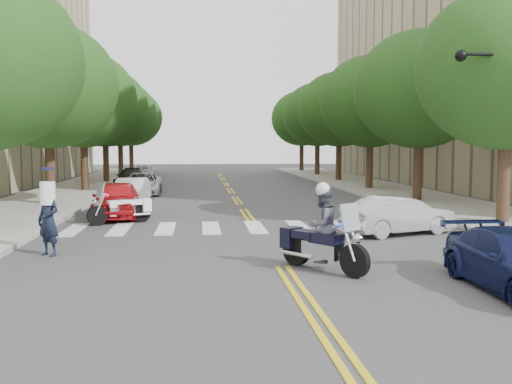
{
  "coord_description": "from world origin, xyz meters",
  "views": [
    {
      "loc": [
        -1.95,
        -13.15,
        2.91
      ],
      "look_at": [
        -0.04,
        5.82,
        1.3
      ],
      "focal_mm": 40.0,
      "sensor_mm": 36.0,
      "label": 1
    }
  ],
  "objects": [
    {
      "name": "tree_r_5",
      "position": [
        8.8,
        46.0,
        5.55
      ],
      "size": [
        6.4,
        6.4,
        8.45
      ],
      "color": "#382316",
      "rests_on": "ground"
    },
    {
      "name": "tree_r_4",
      "position": [
        8.8,
        38.0,
        5.55
      ],
      "size": [
        6.4,
        6.4,
        8.45
      ],
      "color": "#382316",
      "rests_on": "ground"
    },
    {
      "name": "parked_car_e",
      "position": [
        -6.3,
        32.55,
        0.64
      ],
      "size": [
        1.57,
        3.76,
        1.27
      ],
      "primitive_type": "imported",
      "rotation": [
        0.0,
        0.0,
        0.02
      ],
      "color": "#ACACB1",
      "rests_on": "ground"
    },
    {
      "name": "tree_r_0",
      "position": [
        8.8,
        6.0,
        5.55
      ],
      "size": [
        6.4,
        6.4,
        8.45
      ],
      "color": "#382316",
      "rests_on": "ground"
    },
    {
      "name": "parked_car_c",
      "position": [
        -5.2,
        19.85,
        0.64
      ],
      "size": [
        2.19,
        4.61,
        1.27
      ],
      "primitive_type": "imported",
      "rotation": [
        0.0,
        0.0,
        0.02
      ],
      "color": "#ABAFB3",
      "rests_on": "ground"
    },
    {
      "name": "tree_l_3",
      "position": [
        -8.8,
        30.0,
        5.55
      ],
      "size": [
        6.4,
        6.4,
        8.45
      ],
      "color": "#382316",
      "rests_on": "ground"
    },
    {
      "name": "officer_standing",
      "position": [
        -5.85,
        2.0,
        0.93
      ],
      "size": [
        0.81,
        0.75,
        1.86
      ],
      "primitive_type": "imported",
      "rotation": [
        0.0,
        0.0,
        -0.59
      ],
      "color": "black",
      "rests_on": "ground"
    },
    {
      "name": "tree_l_2",
      "position": [
        -8.8,
        22.0,
        5.55
      ],
      "size": [
        6.4,
        6.4,
        8.45
      ],
      "color": "#382316",
      "rests_on": "ground"
    },
    {
      "name": "parked_car_a",
      "position": [
        -5.2,
        9.68,
        0.73
      ],
      "size": [
        1.92,
        4.35,
        1.46
      ],
      "primitive_type": "imported",
      "rotation": [
        0.0,
        0.0,
        0.05
      ],
      "color": "red",
      "rests_on": "ground"
    },
    {
      "name": "parked_car_d",
      "position": [
        -6.3,
        24.59,
        0.67
      ],
      "size": [
        2.04,
        4.65,
        1.33
      ],
      "primitive_type": "imported",
      "rotation": [
        0.0,
        0.0,
        -0.04
      ],
      "color": "black",
      "rests_on": "ground"
    },
    {
      "name": "ground",
      "position": [
        0.0,
        0.0,
        0.0
      ],
      "size": [
        140.0,
        140.0,
        0.0
      ],
      "primitive_type": "plane",
      "color": "#38383A",
      "rests_on": "ground"
    },
    {
      "name": "motorcycle_police",
      "position": [
        0.82,
        -0.41,
        0.91
      ],
      "size": [
        1.72,
        2.17,
        2.04
      ],
      "rotation": [
        0.0,
        0.0,
        3.78
      ],
      "color": "black",
      "rests_on": "ground"
    },
    {
      "name": "convertible",
      "position": [
        4.44,
        4.5,
        0.62
      ],
      "size": [
        4.0,
        2.53,
        1.24
      ],
      "primitive_type": "imported",
      "rotation": [
        0.0,
        0.0,
        1.92
      ],
      "color": "silver",
      "rests_on": "ground"
    },
    {
      "name": "parked_car_b",
      "position": [
        -5.2,
        14.5,
        0.64
      ],
      "size": [
        1.62,
        3.95,
        1.27
      ],
      "primitive_type": "imported",
      "rotation": [
        0.0,
        0.0,
        -0.07
      ],
      "color": "white",
      "rests_on": "ground"
    },
    {
      "name": "tree_r_1",
      "position": [
        8.8,
        14.0,
        5.55
      ],
      "size": [
        6.4,
        6.4,
        8.45
      ],
      "color": "#382316",
      "rests_on": "ground"
    },
    {
      "name": "tree_r_2",
      "position": [
        8.8,
        22.0,
        5.55
      ],
      "size": [
        6.4,
        6.4,
        8.45
      ],
      "color": "#382316",
      "rests_on": "ground"
    },
    {
      "name": "tree_l_5",
      "position": [
        -8.8,
        46.0,
        5.55
      ],
      "size": [
        6.4,
        6.4,
        8.45
      ],
      "color": "#382316",
      "rests_on": "ground"
    },
    {
      "name": "motorcycle_parked",
      "position": [
        -4.65,
        8.01,
        0.54
      ],
      "size": [
        2.21,
        1.43,
        1.56
      ],
      "rotation": [
        0.0,
        0.0,
        2.08
      ],
      "color": "black",
      "rests_on": "ground"
    },
    {
      "name": "tree_r_3",
      "position": [
        8.8,
        30.0,
        5.55
      ],
      "size": [
        6.4,
        6.4,
        8.45
      ],
      "color": "#382316",
      "rests_on": "ground"
    },
    {
      "name": "sidewalk_right",
      "position": [
        9.5,
        22.0,
        0.07
      ],
      "size": [
        5.0,
        60.0,
        0.15
      ],
      "primitive_type": "cube",
      "color": "#9E9991",
      "rests_on": "ground"
    },
    {
      "name": "sidewalk_left",
      "position": [
        -9.5,
        22.0,
        0.07
      ],
      "size": [
        5.0,
        60.0,
        0.15
      ],
      "primitive_type": "cube",
      "color": "#9E9991",
      "rests_on": "ground"
    },
    {
      "name": "tree_l_1",
      "position": [
        -8.8,
        14.0,
        5.55
      ],
      "size": [
        6.4,
        6.4,
        8.45
      ],
      "color": "#382316",
      "rests_on": "ground"
    },
    {
      "name": "tree_l_4",
      "position": [
        -8.8,
        38.0,
        5.55
      ],
      "size": [
        6.4,
        6.4,
        8.45
      ],
      "color": "#382316",
      "rests_on": "ground"
    }
  ]
}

